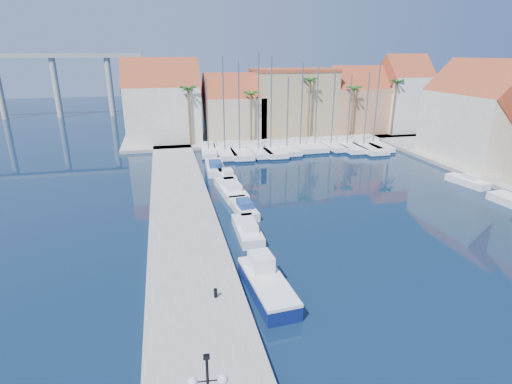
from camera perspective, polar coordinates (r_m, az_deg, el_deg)
ground at (r=28.59m, az=9.87°, el=-11.84°), size 260.00×260.00×0.00m
quay_west at (r=38.67m, az=-10.48°, el=-2.91°), size 6.00×77.00×0.50m
shore_north at (r=74.60m, az=2.85°, el=8.13°), size 54.00×16.00×0.50m
bollard at (r=25.21m, az=-5.80°, el=-14.16°), size 0.23×0.23×0.57m
fishing_boat at (r=26.12m, az=1.49°, el=-12.86°), size 2.61×6.55×2.24m
motorboat_west_0 at (r=33.88m, az=-1.22°, el=-5.37°), size 1.96×5.80×1.40m
motorboat_west_1 at (r=38.54m, az=-1.81°, el=-2.24°), size 2.12×5.58×1.40m
motorboat_west_2 at (r=43.83m, az=-3.61°, el=0.43°), size 2.80×7.31×1.40m
motorboat_west_3 at (r=48.72m, az=-4.15°, el=2.37°), size 1.73×5.04×1.40m
motorboat_west_4 at (r=52.59m, az=-5.86°, el=3.59°), size 2.60×7.11×1.40m
motorboat_east_1 at (r=52.72m, az=28.00°, el=1.42°), size 2.54×5.20×1.40m
sailboat_0 at (r=61.37m, az=-6.79°, el=5.92°), size 2.79×8.39×11.29m
sailboat_1 at (r=60.48m, az=-4.55°, el=5.81°), size 2.60×9.48×14.13m
sailboat_2 at (r=61.10m, az=-2.44°, el=5.96°), size 3.28×11.17×13.53m
sailboat_3 at (r=61.33m, az=0.21°, el=6.07°), size 2.72×9.65×14.89m
sailboat_4 at (r=62.05m, az=1.94°, el=6.18°), size 3.05×10.85×14.23m
sailboat_5 at (r=62.77m, az=4.25°, el=6.29°), size 2.55×8.92×11.25m
sailboat_6 at (r=64.34m, az=6.16°, el=6.58°), size 2.63×8.77×13.22m
sailboat_7 at (r=65.13m, az=8.24°, el=6.65°), size 2.50×8.51×12.71m
sailboat_8 at (r=65.92m, az=10.46°, el=6.67°), size 2.76×8.90×12.35m
sailboat_9 at (r=66.41m, az=12.61°, el=6.57°), size 3.21×11.04×11.48m
sailboat_10 at (r=66.71m, az=14.79°, el=6.45°), size 3.32×11.93×11.86m
sailboat_11 at (r=68.57m, az=16.11°, el=6.69°), size 3.65×11.19×13.57m
building_0 at (r=69.85m, az=-13.19°, el=12.11°), size 12.30×9.00×13.50m
building_1 at (r=71.04m, az=-3.21°, el=11.69°), size 10.30×8.00×11.00m
building_2 at (r=74.55m, az=5.20°, el=12.75°), size 14.20×10.20×11.50m
building_3 at (r=78.25m, az=14.01°, el=12.28°), size 10.30×8.00×12.00m
building_4 at (r=81.74m, az=20.18°, el=12.75°), size 8.30×8.00×14.00m
building_6 at (r=63.17m, az=29.34°, el=9.47°), size 9.00×14.30×13.50m
palm_0 at (r=64.75m, az=-9.68°, el=14.09°), size 2.60×2.60×10.15m
palm_1 at (r=66.23m, az=-0.73°, el=13.64°), size 2.60×2.60×9.15m
palm_2 at (r=68.90m, az=7.72°, el=15.27°), size 2.60×2.60×11.15m
palm_3 at (r=72.20m, az=13.80°, el=13.95°), size 2.60×2.60×9.65m
palm_4 at (r=76.03m, az=19.44°, el=14.39°), size 2.60×2.60×10.65m
viaduct at (r=108.41m, az=-29.60°, el=14.56°), size 48.00×2.20×14.45m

